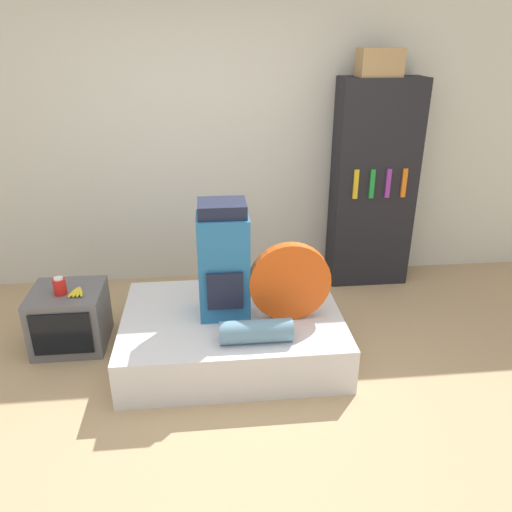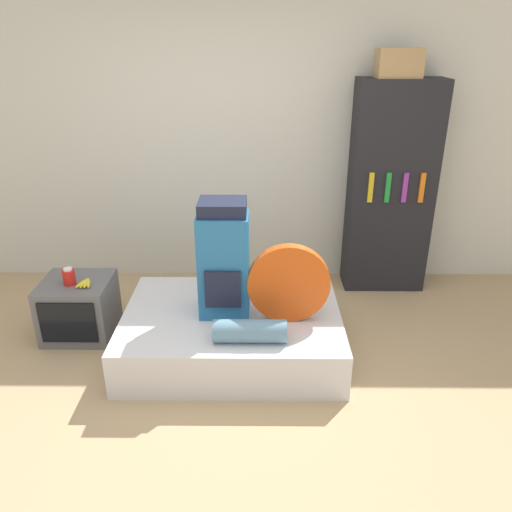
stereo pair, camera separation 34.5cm
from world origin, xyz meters
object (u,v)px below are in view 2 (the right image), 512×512
at_px(canister, 69,277).
at_px(cardboard_box, 399,63).
at_px(backpack, 224,260).
at_px(bookshelf, 390,189).
at_px(television, 79,308).
at_px(tent_bag, 289,284).
at_px(sleeping_roll, 250,331).

relative_size(canister, cardboard_box, 0.38).
distance_m(backpack, cardboard_box, 2.13).
height_order(canister, bookshelf, bookshelf).
distance_m(television, cardboard_box, 3.19).
height_order(backpack, television, backpack).
distance_m(tent_bag, bookshelf, 1.59).
xyz_separation_m(backpack, canister, (-1.19, 0.18, -0.22)).
bearing_deg(bookshelf, tent_bag, -128.11).
xyz_separation_m(tent_bag, bookshelf, (0.96, 1.22, 0.31)).
height_order(television, canister, canister).
relative_size(backpack, television, 1.61).
distance_m(backpack, canister, 1.22).
distance_m(backpack, tent_bag, 0.48).
distance_m(backpack, sleeping_roll, 0.55).
height_order(backpack, cardboard_box, cardboard_box).
bearing_deg(television, bookshelf, 18.96).
bearing_deg(sleeping_roll, cardboard_box, 51.59).
bearing_deg(tent_bag, television, 168.24).
bearing_deg(backpack, bookshelf, 38.24).
xyz_separation_m(backpack, television, (-1.17, 0.23, -0.52)).
bearing_deg(tent_bag, canister, 169.78).
bearing_deg(cardboard_box, television, -161.21).
bearing_deg(tent_bag, sleeping_roll, -133.64).
xyz_separation_m(television, bookshelf, (2.58, 0.89, 0.71)).
xyz_separation_m(canister, cardboard_box, (2.54, 0.90, 1.46)).
bearing_deg(cardboard_box, canister, -160.51).
relative_size(tent_bag, canister, 4.28).
distance_m(bookshelf, cardboard_box, 1.05).
bearing_deg(backpack, canister, 171.17).
bearing_deg(sleeping_roll, bookshelf, 50.80).
relative_size(tent_bag, sleeping_roll, 1.18).
height_order(sleeping_roll, bookshelf, bookshelf).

